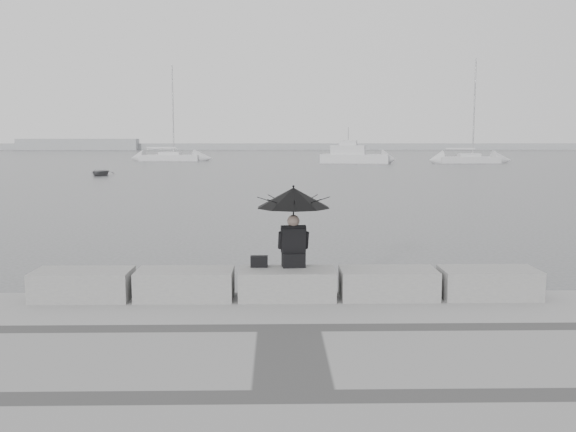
{
  "coord_description": "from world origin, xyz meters",
  "views": [
    {
      "loc": [
        -0.18,
        -10.95,
        3.19
      ],
      "look_at": [
        0.08,
        3.0,
        1.47
      ],
      "focal_mm": 40.0,
      "sensor_mm": 36.0,
      "label": 1
    }
  ],
  "objects_px": {
    "sailboat_left": "(170,157)",
    "motor_cruiser": "(355,156)",
    "dinghy": "(100,172)",
    "sailboat_right": "(469,159)",
    "seated_person": "(293,207)"
  },
  "relations": [
    {
      "from": "dinghy",
      "to": "seated_person",
      "type": "bearing_deg",
      "value": -71.31
    },
    {
      "from": "sailboat_left",
      "to": "motor_cruiser",
      "type": "height_order",
      "value": "sailboat_left"
    },
    {
      "from": "seated_person",
      "to": "sailboat_left",
      "type": "xyz_separation_m",
      "value": [
        -14.78,
        77.65,
        -1.51
      ]
    },
    {
      "from": "seated_person",
      "to": "dinghy",
      "type": "relative_size",
      "value": 0.47
    },
    {
      "from": "dinghy",
      "to": "motor_cruiser",
      "type": "bearing_deg",
      "value": 45.42
    },
    {
      "from": "seated_person",
      "to": "sailboat_right",
      "type": "xyz_separation_m",
      "value": [
        23.78,
        68.98,
        -1.5
      ]
    },
    {
      "from": "motor_cruiser",
      "to": "dinghy",
      "type": "xyz_separation_m",
      "value": [
        -24.58,
        -25.35,
        -0.64
      ]
    },
    {
      "from": "motor_cruiser",
      "to": "dinghy",
      "type": "distance_m",
      "value": 35.32
    },
    {
      "from": "dinghy",
      "to": "sailboat_right",
      "type": "bearing_deg",
      "value": 32.82
    },
    {
      "from": "sailboat_left",
      "to": "sailboat_right",
      "type": "height_order",
      "value": "same"
    },
    {
      "from": "sailboat_right",
      "to": "seated_person",
      "type": "bearing_deg",
      "value": -109.56
    },
    {
      "from": "seated_person",
      "to": "motor_cruiser",
      "type": "relative_size",
      "value": 0.16
    },
    {
      "from": "sailboat_left",
      "to": "motor_cruiser",
      "type": "distance_m",
      "value": 25.83
    },
    {
      "from": "sailboat_right",
      "to": "motor_cruiser",
      "type": "bearing_deg",
      "value": -179.86
    },
    {
      "from": "sailboat_left",
      "to": "dinghy",
      "type": "bearing_deg",
      "value": -82.66
    }
  ]
}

